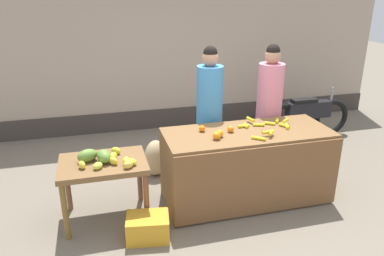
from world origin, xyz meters
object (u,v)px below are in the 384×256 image
(vendor_woman_blue_shirt, at_px, (209,115))
(produce_sack, at_px, (156,158))
(vendor_woman_pink_shirt, at_px, (269,111))
(produce_crate, at_px, (148,227))
(parked_motorcycle, at_px, (308,115))

(vendor_woman_blue_shirt, bearing_deg, produce_sack, 160.34)
(vendor_woman_pink_shirt, distance_m, produce_sack, 1.68)
(vendor_woman_blue_shirt, relative_size, produce_crate, 4.11)
(vendor_woman_blue_shirt, xyz_separation_m, produce_crate, (-1.02, -1.14, -0.78))
(vendor_woman_blue_shirt, xyz_separation_m, parked_motorcycle, (2.10, 0.97, -0.51))
(vendor_woman_pink_shirt, height_order, produce_sack, vendor_woman_pink_shirt)
(vendor_woman_blue_shirt, distance_m, vendor_woman_pink_shirt, 0.83)
(parked_motorcycle, distance_m, produce_sack, 2.89)
(vendor_woman_blue_shirt, bearing_deg, vendor_woman_pink_shirt, -2.72)
(vendor_woman_blue_shirt, height_order, produce_sack, vendor_woman_blue_shirt)
(vendor_woman_blue_shirt, bearing_deg, parked_motorcycle, 24.76)
(produce_crate, xyz_separation_m, produce_sack, (0.32, 1.39, 0.13))
(vendor_woman_pink_shirt, distance_m, parked_motorcycle, 1.70)
(vendor_woman_blue_shirt, relative_size, parked_motorcycle, 1.13)
(vendor_woman_blue_shirt, xyz_separation_m, produce_sack, (-0.69, 0.25, -0.66))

